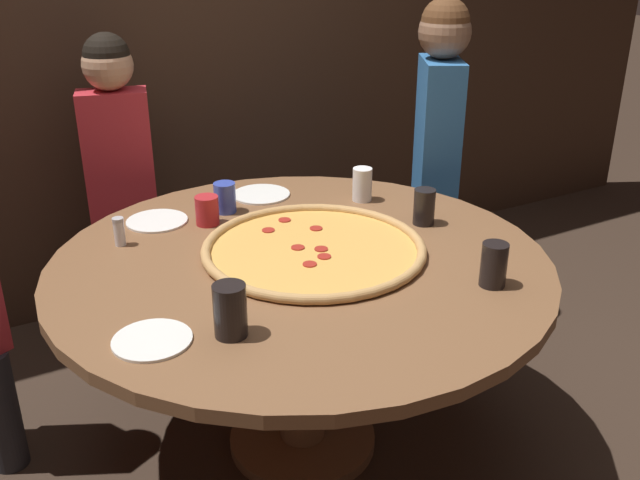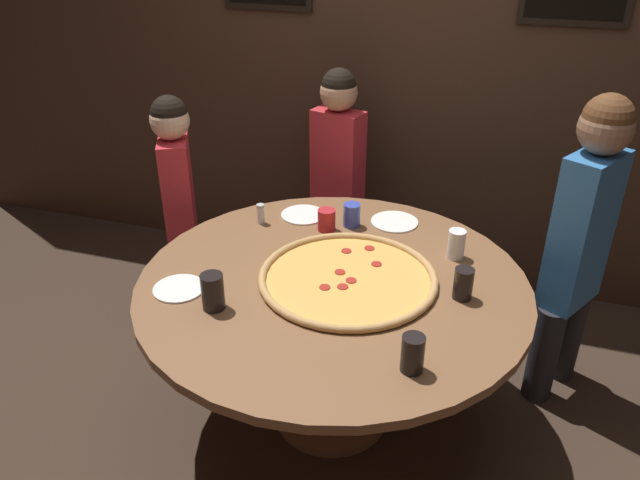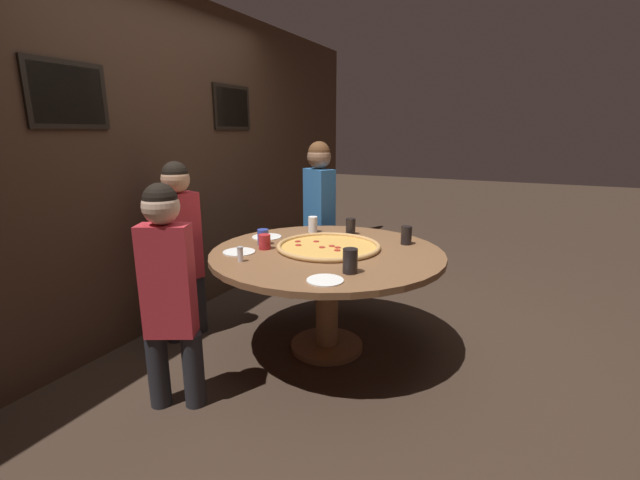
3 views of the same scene
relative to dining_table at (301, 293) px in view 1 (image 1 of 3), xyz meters
name	(u,v)px [view 1 (image 1 of 3)]	position (x,y,z in m)	size (l,w,h in m)	color
ground_plane	(303,442)	(0.00, 0.00, -0.61)	(24.00, 24.00, 0.00)	#38281E
back_wall	(151,25)	(0.00, 1.40, 0.69)	(6.40, 0.08, 2.60)	#3D281C
dining_table	(301,293)	(0.00, 0.00, 0.00)	(1.60, 1.60, 0.74)	brown
giant_pizza	(314,248)	(0.06, 0.02, 0.14)	(0.73, 0.73, 0.03)	#E5A84C
drink_cup_near_left	(362,184)	(0.45, 0.34, 0.19)	(0.07, 0.07, 0.13)	white
drink_cup_beside_pizza	(225,198)	(-0.05, 0.49, 0.18)	(0.08, 0.08, 0.11)	#384CB7
drink_cup_far_right	(424,207)	(0.51, 0.04, 0.19)	(0.08, 0.08, 0.13)	black
drink_cup_centre_back	(494,265)	(0.41, -0.44, 0.20)	(0.08, 0.08, 0.13)	black
drink_cup_front_edge	(230,311)	(-0.37, -0.32, 0.20)	(0.09, 0.09, 0.14)	black
drink_cup_by_shaker	(207,210)	(-0.15, 0.41, 0.18)	(0.08, 0.08, 0.10)	#B22328
white_plate_far_back	(152,340)	(-0.56, -0.25, 0.13)	(0.21, 0.21, 0.01)	white
white_plate_beside_cup	(261,194)	(0.13, 0.58, 0.13)	(0.23, 0.23, 0.01)	white
white_plate_right_side	(157,221)	(-0.31, 0.52, 0.13)	(0.22, 0.22, 0.01)	white
condiment_shaker	(119,231)	(-0.47, 0.38, 0.18)	(0.04, 0.04, 0.10)	silver
diner_far_right	(437,148)	(0.95, 0.53, 0.21)	(0.29, 0.38, 1.45)	#232328
diner_side_right	(121,174)	(-0.29, 1.05, 0.15)	(0.35, 0.22, 1.34)	#232328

